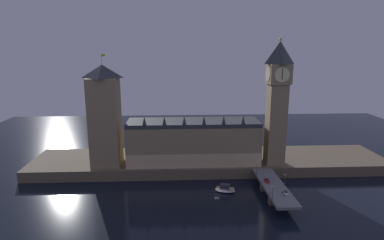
{
  "coord_description": "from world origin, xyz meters",
  "views": [
    {
      "loc": [
        -20.53,
        -153.64,
        74.34
      ],
      "look_at": [
        -12.07,
        20.0,
        34.95
      ],
      "focal_mm": 30.0,
      "sensor_mm": 36.0,
      "label": 1
    }
  ],
  "objects": [
    {
      "name": "victoria_tower",
      "position": [
        -62.1,
        29.76,
        35.82
      ],
      "size": [
        16.84,
        16.84,
        64.69
      ],
      "color": "#8E7A56",
      "rests_on": "embankment"
    },
    {
      "name": "ground_plane",
      "position": [
        0.0,
        0.0,
        0.0
      ],
      "size": [
        400.0,
        400.0,
        0.0
      ],
      "primitive_type": "plane",
      "color": "black"
    },
    {
      "name": "pedestrian_mid_walk",
      "position": [
        33.3,
        -5.76,
        7.21
      ],
      "size": [
        0.38,
        0.38,
        1.86
      ],
      "color": "black",
      "rests_on": "bridge"
    },
    {
      "name": "embankment",
      "position": [
        0.0,
        39.0,
        3.17
      ],
      "size": [
        220.0,
        42.0,
        6.34
      ],
      "color": "brown",
      "rests_on": "ground_plane"
    },
    {
      "name": "bridge",
      "position": [
        28.35,
        -5.0,
        4.62
      ],
      "size": [
        11.24,
        46.0,
        6.22
      ],
      "color": "slate",
      "rests_on": "ground_plane"
    },
    {
      "name": "clock_tower",
      "position": [
        37.51,
        26.64,
        45.01
      ],
      "size": [
        12.63,
        12.74,
        73.15
      ],
      "color": "#8E7A56",
      "rests_on": "embankment"
    },
    {
      "name": "street_lamp_far",
      "position": [
        23.01,
        9.72,
        10.77
      ],
      "size": [
        1.34,
        0.6,
        7.29
      ],
      "color": "#2D3333",
      "rests_on": "bridge"
    },
    {
      "name": "car_southbound_lead",
      "position": [
        30.83,
        -14.89,
        6.91
      ],
      "size": [
        2.03,
        4.45,
        1.47
      ],
      "color": "silver",
      "rests_on": "bridge"
    },
    {
      "name": "parliament_hall",
      "position": [
        -10.73,
        32.0,
        19.0
      ],
      "size": [
        78.31,
        23.37,
        30.47
      ],
      "color": "#8E7A56",
      "rests_on": "embankment"
    },
    {
      "name": "car_northbound_lead",
      "position": [
        25.88,
        -0.45,
        6.93
      ],
      "size": [
        2.07,
        3.98,
        1.52
      ],
      "color": "red",
      "rests_on": "bridge"
    },
    {
      "name": "pedestrian_near_rail",
      "position": [
        23.41,
        -15.0,
        7.14
      ],
      "size": [
        0.38,
        0.38,
        1.74
      ],
      "color": "black",
      "rests_on": "bridge"
    },
    {
      "name": "boat_upstream",
      "position": [
        4.41,
        1.52,
        1.58
      ],
      "size": [
        11.59,
        7.8,
        4.34
      ],
      "color": "white",
      "rests_on": "ground_plane"
    },
    {
      "name": "street_lamp_near",
      "position": [
        23.01,
        -19.72,
        10.33
      ],
      "size": [
        1.34,
        0.6,
        6.57
      ],
      "color": "#2D3333",
      "rests_on": "bridge"
    },
    {
      "name": "street_lamp_mid",
      "position": [
        33.7,
        -5.0,
        10.03
      ],
      "size": [
        1.34,
        0.6,
        6.08
      ],
      "color": "#2D3333",
      "rests_on": "bridge"
    }
  ]
}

